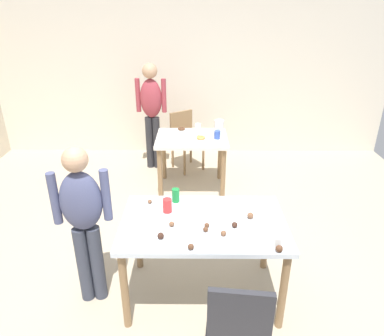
{
  "coord_description": "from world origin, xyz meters",
  "views": [
    {
      "loc": [
        0.08,
        -2.62,
        2.32
      ],
      "look_at": [
        0.05,
        0.47,
        0.9
      ],
      "focal_mm": 33.25,
      "sensor_mm": 36.0,
      "label": 1
    }
  ],
  "objects_px": {
    "person_girl_near": "(83,215)",
    "soda_can": "(176,195)",
    "person_adult_far": "(151,107)",
    "mixing_bowl": "(275,236)",
    "chair_far_table": "(185,137)",
    "chair_near_table": "(238,325)",
    "dining_table_near": "(203,231)",
    "pitcher_far": "(219,128)",
    "dining_table_far": "(192,146)"
  },
  "relations": [
    {
      "from": "person_girl_near",
      "to": "soda_can",
      "type": "height_order",
      "value": "person_girl_near"
    },
    {
      "from": "person_adult_far",
      "to": "mixing_bowl",
      "type": "distance_m",
      "value": 3.2
    },
    {
      "from": "chair_far_table",
      "to": "mixing_bowl",
      "type": "distance_m",
      "value": 3.06
    },
    {
      "from": "chair_near_table",
      "to": "person_adult_far",
      "type": "xyz_separation_m",
      "value": [
        -0.91,
        3.48,
        0.46
      ]
    },
    {
      "from": "dining_table_near",
      "to": "soda_can",
      "type": "bearing_deg",
      "value": 127.11
    },
    {
      "from": "chair_near_table",
      "to": "mixing_bowl",
      "type": "distance_m",
      "value": 0.68
    },
    {
      "from": "chair_far_table",
      "to": "pitcher_far",
      "type": "distance_m",
      "value": 0.89
    },
    {
      "from": "chair_far_table",
      "to": "person_girl_near",
      "type": "bearing_deg",
      "value": -104.67
    },
    {
      "from": "person_girl_near",
      "to": "person_adult_far",
      "type": "distance_m",
      "value": 2.76
    },
    {
      "from": "person_girl_near",
      "to": "chair_near_table",
      "type": "bearing_deg",
      "value": -32.95
    },
    {
      "from": "person_adult_far",
      "to": "soda_can",
      "type": "xyz_separation_m",
      "value": [
        0.47,
        -2.38,
        -0.15
      ]
    },
    {
      "from": "dining_table_far",
      "to": "person_adult_far",
      "type": "distance_m",
      "value": 0.99
    },
    {
      "from": "mixing_bowl",
      "to": "soda_can",
      "type": "distance_m",
      "value": 0.94
    },
    {
      "from": "dining_table_far",
      "to": "chair_far_table",
      "type": "bearing_deg",
      "value": 98.61
    },
    {
      "from": "chair_far_table",
      "to": "mixing_bowl",
      "type": "relative_size",
      "value": 4.85
    },
    {
      "from": "dining_table_near",
      "to": "chair_near_table",
      "type": "bearing_deg",
      "value": -75.5
    },
    {
      "from": "soda_can",
      "to": "person_adult_far",
      "type": "bearing_deg",
      "value": 101.18
    },
    {
      "from": "chair_far_table",
      "to": "mixing_bowl",
      "type": "xyz_separation_m",
      "value": [
        0.73,
        -2.95,
        0.29
      ]
    },
    {
      "from": "dining_table_far",
      "to": "person_adult_far",
      "type": "bearing_deg",
      "value": 129.76
    },
    {
      "from": "chair_far_table",
      "to": "person_girl_near",
      "type": "height_order",
      "value": "person_girl_near"
    },
    {
      "from": "dining_table_near",
      "to": "mixing_bowl",
      "type": "distance_m",
      "value": 0.59
    },
    {
      "from": "pitcher_far",
      "to": "dining_table_far",
      "type": "bearing_deg",
      "value": -171.19
    },
    {
      "from": "chair_far_table",
      "to": "pitcher_far",
      "type": "xyz_separation_m",
      "value": [
        0.47,
        -0.66,
        0.36
      ]
    },
    {
      "from": "person_adult_far",
      "to": "pitcher_far",
      "type": "xyz_separation_m",
      "value": [
        0.95,
        -0.66,
        -0.1
      ]
    },
    {
      "from": "chair_near_table",
      "to": "chair_far_table",
      "type": "distance_m",
      "value": 3.51
    },
    {
      "from": "person_adult_far",
      "to": "pitcher_far",
      "type": "bearing_deg",
      "value": -34.78
    },
    {
      "from": "dining_table_near",
      "to": "dining_table_far",
      "type": "relative_size",
      "value": 1.43
    },
    {
      "from": "dining_table_near",
      "to": "person_girl_near",
      "type": "height_order",
      "value": "person_girl_near"
    },
    {
      "from": "chair_near_table",
      "to": "pitcher_far",
      "type": "relative_size",
      "value": 4.09
    },
    {
      "from": "pitcher_far",
      "to": "dining_table_near",
      "type": "bearing_deg",
      "value": -96.89
    },
    {
      "from": "soda_can",
      "to": "pitcher_far",
      "type": "distance_m",
      "value": 1.79
    },
    {
      "from": "dining_table_near",
      "to": "person_adult_far",
      "type": "distance_m",
      "value": 2.8
    },
    {
      "from": "dining_table_far",
      "to": "soda_can",
      "type": "relative_size",
      "value": 7.57
    },
    {
      "from": "soda_can",
      "to": "pitcher_far",
      "type": "bearing_deg",
      "value": 74.37
    },
    {
      "from": "chair_near_table",
      "to": "soda_can",
      "type": "distance_m",
      "value": 1.23
    },
    {
      "from": "dining_table_far",
      "to": "person_adult_far",
      "type": "relative_size",
      "value": 0.58
    },
    {
      "from": "dining_table_near",
      "to": "soda_can",
      "type": "distance_m",
      "value": 0.42
    },
    {
      "from": "dining_table_far",
      "to": "dining_table_near",
      "type": "bearing_deg",
      "value": -86.8
    },
    {
      "from": "chair_near_table",
      "to": "dining_table_far",
      "type": "bearing_deg",
      "value": 96.48
    },
    {
      "from": "dining_table_near",
      "to": "person_girl_near",
      "type": "relative_size",
      "value": 0.94
    },
    {
      "from": "chair_far_table",
      "to": "soda_can",
      "type": "bearing_deg",
      "value": -90.39
    },
    {
      "from": "person_girl_near",
      "to": "soda_can",
      "type": "relative_size",
      "value": 11.47
    },
    {
      "from": "dining_table_near",
      "to": "chair_near_table",
      "type": "relative_size",
      "value": 1.51
    },
    {
      "from": "pitcher_far",
      "to": "chair_near_table",
      "type": "bearing_deg",
      "value": -90.86
    },
    {
      "from": "dining_table_near",
      "to": "mixing_bowl",
      "type": "xyz_separation_m",
      "value": [
        0.51,
        -0.25,
        0.13
      ]
    },
    {
      "from": "person_girl_near",
      "to": "person_adult_far",
      "type": "bearing_deg",
      "value": 85.19
    },
    {
      "from": "dining_table_near",
      "to": "pitcher_far",
      "type": "distance_m",
      "value": 2.06
    },
    {
      "from": "mixing_bowl",
      "to": "pitcher_far",
      "type": "height_order",
      "value": "pitcher_far"
    },
    {
      "from": "dining_table_far",
      "to": "pitcher_far",
      "type": "height_order",
      "value": "pitcher_far"
    },
    {
      "from": "chair_near_table",
      "to": "person_girl_near",
      "type": "distance_m",
      "value": 1.4
    }
  ]
}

